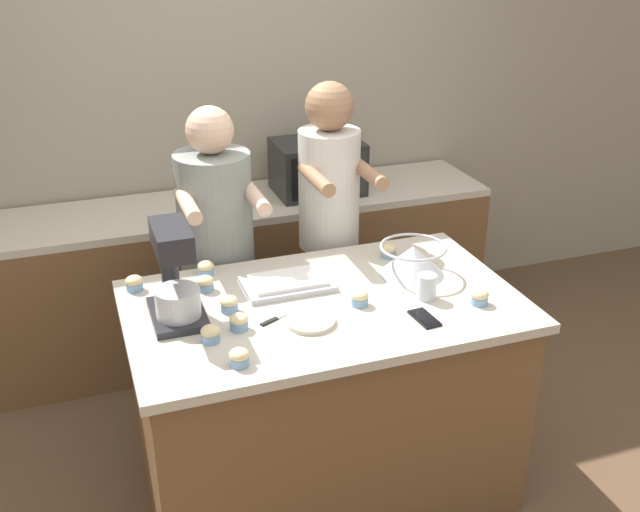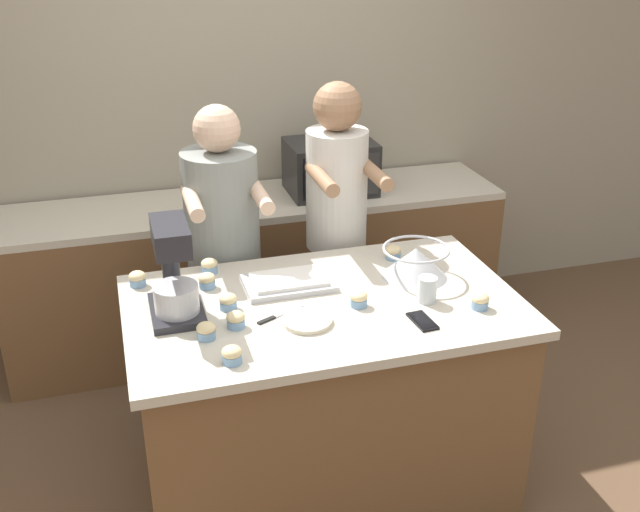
% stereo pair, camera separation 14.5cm
% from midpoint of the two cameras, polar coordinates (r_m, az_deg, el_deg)
% --- Properties ---
extents(ground_plane, '(16.00, 16.00, 0.00)m').
position_cam_midpoint_polar(ground_plane, '(3.54, 1.45, -16.95)').
color(ground_plane, brown).
extents(back_wall, '(10.00, 0.06, 2.70)m').
position_cam_midpoint_polar(back_wall, '(4.39, -5.19, 11.51)').
color(back_wall, gray).
rests_on(back_wall, ground_plane).
extents(island_counter, '(1.57, 0.94, 0.94)m').
position_cam_midpoint_polar(island_counter, '(3.24, 1.54, -10.76)').
color(island_counter, brown).
rests_on(island_counter, ground_plane).
extents(back_counter, '(2.80, 0.60, 0.89)m').
position_cam_midpoint_polar(back_counter, '(4.37, -3.82, -1.13)').
color(back_counter, brown).
rests_on(back_counter, ground_plane).
extents(person_left, '(0.36, 0.51, 1.60)m').
position_cam_midpoint_polar(person_left, '(3.55, -6.12, -0.64)').
color(person_left, '#33384C').
rests_on(person_left, ground_plane).
extents(person_right, '(0.31, 0.49, 1.66)m').
position_cam_midpoint_polar(person_right, '(3.65, 2.39, 1.29)').
color(person_right, '#232328').
rests_on(person_right, ground_plane).
extents(stand_mixer, '(0.20, 0.30, 0.38)m').
position_cam_midpoint_polar(stand_mixer, '(2.87, -9.68, -1.45)').
color(stand_mixer, '#232328').
rests_on(stand_mixer, island_counter).
extents(mixing_bowl, '(0.29, 0.29, 0.14)m').
position_cam_midpoint_polar(mixing_bowl, '(3.20, 8.58, -0.42)').
color(mixing_bowl, '#BCBCC1').
rests_on(mixing_bowl, island_counter).
extents(baking_tray, '(0.37, 0.23, 0.04)m').
position_cam_midpoint_polar(baking_tray, '(3.11, -1.06, -2.01)').
color(baking_tray, '#BCBCC1').
rests_on(baking_tray, island_counter).
extents(microwave_oven, '(0.48, 0.36, 0.30)m').
position_cam_midpoint_polar(microwave_oven, '(4.25, 1.79, 6.80)').
color(microwave_oven, black).
rests_on(microwave_oven, back_counter).
extents(cell_phone, '(0.08, 0.15, 0.01)m').
position_cam_midpoint_polar(cell_phone, '(2.89, 9.23, -4.92)').
color(cell_phone, black).
rests_on(cell_phone, island_counter).
extents(drinking_glass, '(0.08, 0.08, 0.11)m').
position_cam_midpoint_polar(drinking_glass, '(3.01, 9.54, -2.55)').
color(drinking_glass, silver).
rests_on(drinking_glass, island_counter).
extents(small_plate, '(0.19, 0.19, 0.02)m').
position_cam_midpoint_polar(small_plate, '(2.84, 0.48, -4.99)').
color(small_plate, beige).
rests_on(small_plate, island_counter).
extents(knife, '(0.21, 0.11, 0.01)m').
position_cam_midpoint_polar(knife, '(2.89, -1.81, -4.58)').
color(knife, '#BCBCC1').
rests_on(knife, island_counter).
extents(cupcake_0, '(0.07, 0.07, 0.06)m').
position_cam_midpoint_polar(cupcake_0, '(3.24, -7.17, -0.76)').
color(cupcake_0, '#759EC6').
rests_on(cupcake_0, island_counter).
extents(cupcake_1, '(0.07, 0.07, 0.06)m').
position_cam_midpoint_polar(cupcake_1, '(3.01, 13.45, -3.36)').
color(cupcake_1, '#759EC6').
rests_on(cupcake_1, island_counter).
extents(cupcake_2, '(0.07, 0.07, 0.06)m').
position_cam_midpoint_polar(cupcake_2, '(2.75, -7.18, -5.69)').
color(cupcake_2, '#759EC6').
rests_on(cupcake_2, island_counter).
extents(cupcake_3, '(0.07, 0.07, 0.06)m').
position_cam_midpoint_polar(cupcake_3, '(2.94, -5.62, -3.48)').
color(cupcake_3, '#759EC6').
rests_on(cupcake_3, island_counter).
extents(cupcake_4, '(0.07, 0.07, 0.06)m').
position_cam_midpoint_polar(cupcake_4, '(3.18, -12.48, -1.71)').
color(cupcake_4, '#759EC6').
rests_on(cupcake_4, island_counter).
extents(cupcake_5, '(0.07, 0.07, 0.06)m').
position_cam_midpoint_polar(cupcake_5, '(2.96, 4.37, -3.29)').
color(cupcake_5, '#759EC6').
rests_on(cupcake_5, island_counter).
extents(cupcake_6, '(0.07, 0.07, 0.06)m').
position_cam_midpoint_polar(cupcake_6, '(3.37, 6.83, 0.28)').
color(cupcake_6, '#759EC6').
rests_on(cupcake_6, island_counter).
extents(cupcake_7, '(0.07, 0.07, 0.06)m').
position_cam_midpoint_polar(cupcake_7, '(2.81, -4.97, -4.87)').
color(cupcake_7, '#759EC6').
rests_on(cupcake_7, island_counter).
extents(cupcake_8, '(0.07, 0.07, 0.06)m').
position_cam_midpoint_polar(cupcake_8, '(2.60, -5.14, -7.52)').
color(cupcake_8, '#759EC6').
rests_on(cupcake_8, island_counter).
extents(cupcake_9, '(0.07, 0.07, 0.06)m').
position_cam_midpoint_polar(cupcake_9, '(3.11, -7.30, -1.88)').
color(cupcake_9, '#759EC6').
rests_on(cupcake_9, island_counter).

